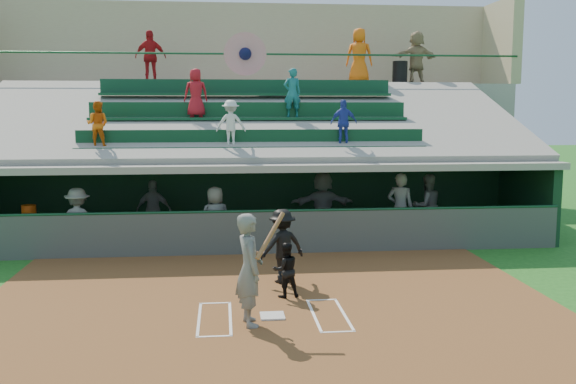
{
  "coord_description": "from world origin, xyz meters",
  "views": [
    {
      "loc": [
        -0.86,
        -11.03,
        3.73
      ],
      "look_at": [
        0.64,
        3.5,
        1.8
      ],
      "focal_mm": 40.0,
      "sensor_mm": 36.0,
      "label": 1
    }
  ],
  "objects": [
    {
      "name": "dugout_player_f",
      "position": [
        4.92,
        6.47,
        0.95
      ],
      "size": [
        1.0,
        0.84,
        1.82
      ],
      "primitive_type": "imported",
      "rotation": [
        0.0,
        0.0,
        3.33
      ],
      "color": "#5F615C",
      "rests_on": "dugout_floor"
    },
    {
      "name": "concourse_staff_b",
      "position": [
        4.18,
        12.43,
        5.6
      ],
      "size": [
        1.09,
        0.83,
        2.0
      ],
      "primitive_type": "imported",
      "rotation": [
        0.0,
        0.0,
        2.92
      ],
      "color": "orange",
      "rests_on": "concourse_slab"
    },
    {
      "name": "home_plate",
      "position": [
        0.0,
        0.0,
        0.04
      ],
      "size": [
        0.43,
        0.43,
        0.03
      ],
      "primitive_type": "cube",
      "color": "silver",
      "rests_on": "dirt_slab"
    },
    {
      "name": "batter_at_plate",
      "position": [
        -0.42,
        -0.36,
        0.99
      ],
      "size": [
        0.92,
        0.81,
        1.95
      ],
      "color": "#585B56",
      "rests_on": "dirt_slab"
    },
    {
      "name": "concourse_staff_c",
      "position": [
        6.54,
        13.15,
        5.6
      ],
      "size": [
        1.94,
        1.0,
        2.0
      ],
      "primitive_type": "imported",
      "rotation": [
        0.0,
        0.0,
        3.37
      ],
      "color": "tan",
      "rests_on": "concourse_slab"
    },
    {
      "name": "dugout_player_a",
      "position": [
        -4.5,
        5.35,
        0.88
      ],
      "size": [
        1.1,
        0.65,
        1.69
      ],
      "primitive_type": "imported",
      "rotation": [
        0.0,
        0.0,
        3.16
      ],
      "color": "#60625D",
      "rests_on": "dugout_floor"
    },
    {
      "name": "dugout_floor",
      "position": [
        0.0,
        6.75,
        0.02
      ],
      "size": [
        16.0,
        3.5,
        0.04
      ],
      "primitive_type": "cube",
      "color": "gray",
      "rests_on": "ground"
    },
    {
      "name": "ground",
      "position": [
        0.0,
        0.0,
        0.0
      ],
      "size": [
        100.0,
        100.0,
        0.0
      ],
      "primitive_type": "plane",
      "color": "#1B5819",
      "rests_on": "ground"
    },
    {
      "name": "dugout_player_e",
      "position": [
        3.94,
        5.76,
        1.01
      ],
      "size": [
        0.83,
        0.71,
        1.94
      ],
      "primitive_type": "imported",
      "rotation": [
        0.0,
        0.0,
        2.73
      ],
      "color": "#575954",
      "rests_on": "dugout_floor"
    },
    {
      "name": "dugout_player_b",
      "position": [
        -2.78,
        6.93,
        0.88
      ],
      "size": [
        1.05,
        0.59,
        1.69
      ],
      "primitive_type": "imported",
      "rotation": [
        0.0,
        0.0,
        2.95
      ],
      "color": "#5F625C",
      "rests_on": "dugout_floor"
    },
    {
      "name": "dugout_player_c",
      "position": [
        -1.05,
        5.46,
        0.87
      ],
      "size": [
        0.94,
        0.75,
        1.67
      ],
      "primitive_type": "imported",
      "rotation": [
        0.0,
        0.0,
        3.45
      ],
      "color": "#565954",
      "rests_on": "dugout_floor"
    },
    {
      "name": "batters_box_chalk",
      "position": [
        0.0,
        0.0,
        0.02
      ],
      "size": [
        2.65,
        1.85,
        0.01
      ],
      "color": "white",
      "rests_on": "dirt_slab"
    },
    {
      "name": "dirt_slab",
      "position": [
        0.0,
        0.5,
        0.01
      ],
      "size": [
        11.0,
        9.0,
        0.02
      ],
      "primitive_type": "cube",
      "color": "brown",
      "rests_on": "ground"
    },
    {
      "name": "home_umpire",
      "position": [
        0.39,
        2.26,
        0.81
      ],
      "size": [
        1.17,
        0.93,
        1.58
      ],
      "primitive_type": "imported",
      "rotation": [
        0.0,
        0.0,
        3.53
      ],
      "color": "black",
      "rests_on": "dirt_slab"
    },
    {
      "name": "catcher",
      "position": [
        0.36,
        1.18,
        0.57
      ],
      "size": [
        0.6,
        0.5,
        1.09
      ],
      "primitive_type": "imported",
      "rotation": [
        0.0,
        0.0,
        3.33
      ],
      "color": "black",
      "rests_on": "dirt_slab"
    },
    {
      "name": "water_cooler",
      "position": [
        -5.93,
        6.2,
        1.0
      ],
      "size": [
        0.37,
        0.37,
        0.37
      ],
      "primitive_type": "cylinder",
      "color": "#DE4F0D",
      "rests_on": "white_table"
    },
    {
      "name": "white_table",
      "position": [
        -5.95,
        6.28,
        0.43
      ],
      "size": [
        1.02,
        0.85,
        0.78
      ],
      "primitive_type": "cube",
      "rotation": [
        0.0,
        0.0,
        0.23
      ],
      "color": "silver",
      "rests_on": "dugout_floor"
    },
    {
      "name": "dugout_player_d",
      "position": [
        1.95,
        6.61,
        1.0
      ],
      "size": [
        1.79,
        0.61,
        1.92
      ],
      "primitive_type": "imported",
      "rotation": [
        0.0,
        0.0,
        3.12
      ],
      "color": "#565954",
      "rests_on": "dugout_floor"
    },
    {
      "name": "concourse_staff_a",
      "position": [
        -3.38,
        13.02,
        5.55
      ],
      "size": [
        1.2,
        0.73,
        1.91
      ],
      "primitive_type": "imported",
      "rotation": [
        0.0,
        0.0,
        3.4
      ],
      "color": "#B31417",
      "rests_on": "concourse_slab"
    },
    {
      "name": "concourse_slab",
      "position": [
        0.0,
        13.5,
        2.3
      ],
      "size": [
        20.0,
        3.0,
        4.6
      ],
      "primitive_type": "cube",
      "color": "gray",
      "rests_on": "ground"
    },
    {
      "name": "dugout_bench",
      "position": [
        0.07,
        7.86,
        0.26
      ],
      "size": [
        14.57,
        1.63,
        0.44
      ],
      "primitive_type": "cube",
      "rotation": [
        0.0,
        0.0,
        0.08
      ],
      "color": "olive",
      "rests_on": "dugout_floor"
    },
    {
      "name": "grandstand",
      "position": [
        -0.01,
        10.51,
        2.26
      ],
      "size": [
        20.4,
        10.4,
        7.8
      ],
      "color": "#484D48",
      "rests_on": "ground"
    },
    {
      "name": "trash_bin",
      "position": [
        5.73,
        12.49,
        5.01
      ],
      "size": [
        0.55,
        0.55,
        0.83
      ],
      "primitive_type": "cylinder",
      "color": "black",
      "rests_on": "concourse_slab"
    }
  ]
}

